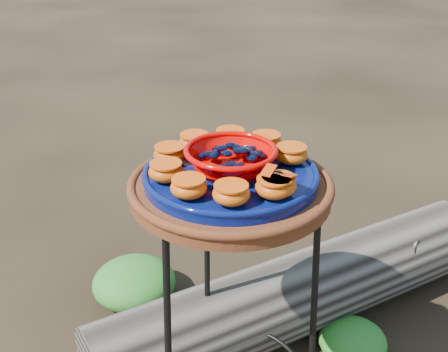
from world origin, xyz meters
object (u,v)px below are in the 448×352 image
object	(u,v)px
red_bowl	(231,160)
plant_stand	(230,319)
driftwood_log	(301,292)
cobalt_plate	(231,177)
terracotta_saucer	(231,189)

from	to	relation	value
red_bowl	plant_stand	bearing A→B (deg)	0.00
driftwood_log	red_bowl	bearing A→B (deg)	-139.53
driftwood_log	plant_stand	bearing A→B (deg)	-139.53
driftwood_log	cobalt_plate	bearing A→B (deg)	-139.53
plant_stand	terracotta_saucer	xyz separation A→B (m)	(0.00, 0.00, 0.37)
plant_stand	cobalt_plate	bearing A→B (deg)	0.00
terracotta_saucer	red_bowl	xyz separation A→B (m)	(0.00, 0.00, 0.07)
plant_stand	red_bowl	xyz separation A→B (m)	(0.00, 0.00, 0.44)
terracotta_saucer	cobalt_plate	bearing A→B (deg)	0.00
terracotta_saucer	cobalt_plate	distance (m)	0.03
terracotta_saucer	red_bowl	world-z (taller)	red_bowl
cobalt_plate	terracotta_saucer	bearing A→B (deg)	0.00
plant_stand	driftwood_log	world-z (taller)	plant_stand
red_bowl	driftwood_log	xyz separation A→B (m)	(0.34, 0.29, -0.65)
red_bowl	cobalt_plate	bearing A→B (deg)	0.00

